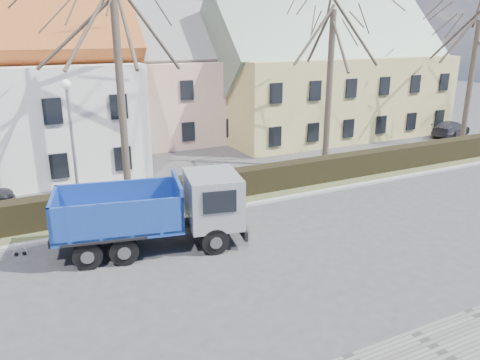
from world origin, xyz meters
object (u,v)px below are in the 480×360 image
dump_truck (144,214)px  cart_frame (14,249)px  parked_car_b (451,129)px  streetlight (73,149)px

dump_truck → cart_frame: dump_truck is taller
parked_car_b → dump_truck: bearing=91.5°
dump_truck → parked_car_b: dump_truck is taller
cart_frame → parked_car_b: size_ratio=0.15×
streetlight → parked_car_b: streetlight is taller
dump_truck → streetlight: (-1.70, 4.70, 1.60)m
dump_truck → parked_car_b: (26.71, 8.75, -0.83)m
streetlight → parked_car_b: bearing=8.1°
cart_frame → dump_truck: bearing=-18.8°
parked_car_b → cart_frame: bearing=86.4°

